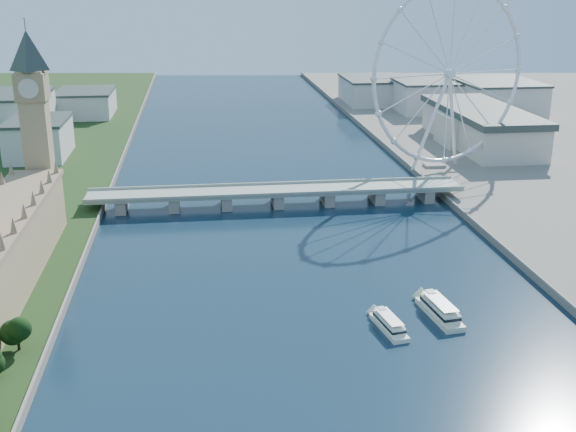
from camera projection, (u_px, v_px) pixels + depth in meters
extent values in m
cube|color=tan|center=(38.00, 148.00, 376.96)|extent=(13.00, 13.00, 80.00)
cube|color=#937A59|center=(32.00, 86.00, 366.95)|extent=(15.00, 15.00, 14.00)
pyramid|color=#2D3833|center=(25.00, 30.00, 358.19)|extent=(20.02, 20.02, 20.00)
cube|color=gray|center=(277.00, 191.00, 423.66)|extent=(220.00, 22.00, 2.00)
cube|color=gray|center=(122.00, 204.00, 414.47)|extent=(6.00, 20.00, 7.50)
cube|color=gray|center=(174.00, 202.00, 418.03)|extent=(6.00, 20.00, 7.50)
cube|color=gray|center=(226.00, 201.00, 421.59)|extent=(6.00, 20.00, 7.50)
cube|color=gray|center=(277.00, 199.00, 425.14)|extent=(6.00, 20.00, 7.50)
cube|color=gray|center=(327.00, 197.00, 428.70)|extent=(6.00, 20.00, 7.50)
cube|color=gray|center=(376.00, 195.00, 432.26)|extent=(6.00, 20.00, 7.50)
cube|color=gray|center=(425.00, 193.00, 435.81)|extent=(6.00, 20.00, 7.50)
torus|color=silver|center=(450.00, 74.00, 471.10)|extent=(113.60, 39.12, 118.60)
cylinder|color=silver|center=(450.00, 74.00, 471.10)|extent=(7.25, 6.61, 6.00)
cube|color=gray|center=(434.00, 165.00, 500.19)|extent=(14.00, 10.00, 2.00)
cube|color=beige|center=(39.00, 139.00, 524.85)|extent=(40.00, 60.00, 26.00)
cube|color=beige|center=(11.00, 115.00, 603.99)|extent=(60.00, 80.00, 32.00)
cube|color=beige|center=(86.00, 104.00, 686.87)|extent=(50.00, 70.00, 22.00)
cube|color=beige|center=(428.00, 97.00, 706.21)|extent=(60.00, 60.00, 28.00)
cube|color=beige|center=(495.00, 98.00, 694.16)|extent=(70.00, 90.00, 30.00)
cube|color=beige|center=(373.00, 91.00, 758.64)|extent=(60.00, 80.00, 24.00)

